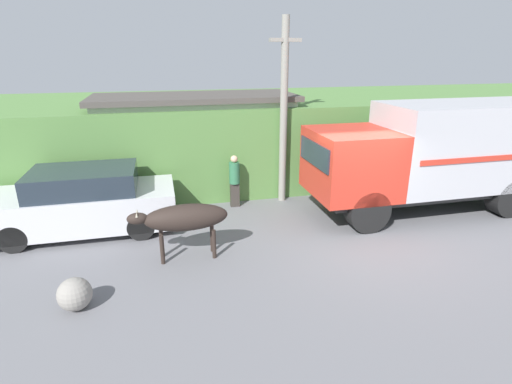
# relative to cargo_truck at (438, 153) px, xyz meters

# --- Properties ---
(ground_plane) EXTENTS (60.00, 60.00, 0.00)m
(ground_plane) POSITION_rel_cargo_truck_xyz_m (-2.87, -1.34, -1.72)
(ground_plane) COLOR slate
(hillside_embankment) EXTENTS (32.00, 6.86, 2.78)m
(hillside_embankment) POSITION_rel_cargo_truck_xyz_m (-2.87, 5.43, -0.33)
(hillside_embankment) COLOR #568442
(hillside_embankment) RESTS_ON ground_plane
(building_backdrop) EXTENTS (6.32, 2.70, 3.11)m
(building_backdrop) POSITION_rel_cargo_truck_xyz_m (-6.35, 3.51, -0.15)
(building_backdrop) COLOR #B2BCAD
(building_backdrop) RESTS_ON ground_plane
(cargo_truck) EXTENTS (6.98, 2.27, 3.07)m
(cargo_truck) POSITION_rel_cargo_truck_xyz_m (0.00, 0.00, 0.00)
(cargo_truck) COLOR #2D2D2D
(cargo_truck) RESTS_ON ground_plane
(brown_cow) EXTENTS (2.15, 0.59, 1.27)m
(brown_cow) POSITION_rel_cargo_truck_xyz_m (-7.13, -1.22, -0.76)
(brown_cow) COLOR #2D231E
(brown_cow) RESTS_ON ground_plane
(parked_suv) EXTENTS (4.57, 1.89, 1.65)m
(parked_suv) POSITION_rel_cargo_truck_xyz_m (-9.52, 0.81, -0.92)
(parked_suv) COLOR silver
(parked_suv) RESTS_ON ground_plane
(pedestrian_on_hill) EXTENTS (0.31, 0.31, 1.56)m
(pedestrian_on_hill) POSITION_rel_cargo_truck_xyz_m (-5.48, 1.64, -0.86)
(pedestrian_on_hill) COLOR #38332D
(pedestrian_on_hill) RESTS_ON ground_plane
(utility_pole) EXTENTS (0.90, 0.22, 5.33)m
(utility_pole) POSITION_rel_cargo_truck_xyz_m (-3.95, 1.82, 1.06)
(utility_pole) COLOR gray
(utility_pole) RESTS_ON ground_plane
(roadside_rock) EXTENTS (0.60, 0.60, 0.60)m
(roadside_rock) POSITION_rel_cargo_truck_xyz_m (-9.20, -2.67, -1.42)
(roadside_rock) COLOR gray
(roadside_rock) RESTS_ON ground_plane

